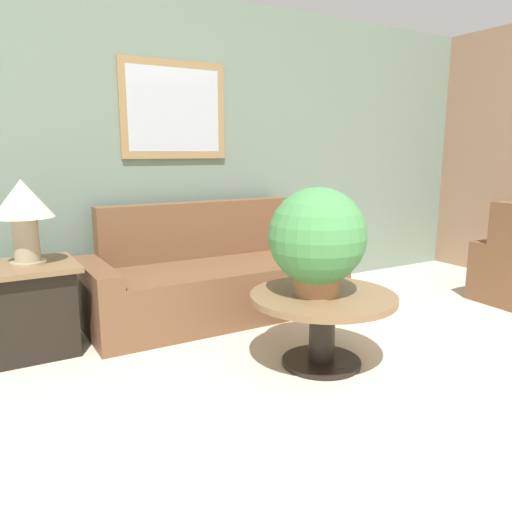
% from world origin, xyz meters
% --- Properties ---
extents(wall_back, '(7.26, 0.09, 2.60)m').
position_xyz_m(wall_back, '(-0.02, 3.41, 1.31)').
color(wall_back, slate).
rests_on(wall_back, ground_plane).
extents(couch_main, '(2.10, 0.86, 0.91)m').
position_xyz_m(couch_main, '(-0.63, 2.90, 0.29)').
color(couch_main, brown).
rests_on(couch_main, ground_plane).
extents(coffee_table, '(0.91, 0.91, 0.46)m').
position_xyz_m(coffee_table, '(-0.49, 1.65, 0.34)').
color(coffee_table, black).
rests_on(coffee_table, ground_plane).
extents(side_table, '(0.59, 0.59, 0.61)m').
position_xyz_m(side_table, '(-2.03, 2.79, 0.31)').
color(side_table, black).
rests_on(side_table, ground_plane).
extents(table_lamp, '(0.38, 0.38, 0.55)m').
position_xyz_m(table_lamp, '(-2.03, 2.79, 0.98)').
color(table_lamp, tan).
rests_on(table_lamp, side_table).
extents(potted_plant_on_table, '(0.60, 0.60, 0.66)m').
position_xyz_m(potted_plant_on_table, '(-0.54, 1.66, 0.81)').
color(potted_plant_on_table, '#9E6B42').
rests_on(potted_plant_on_table, coffee_table).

